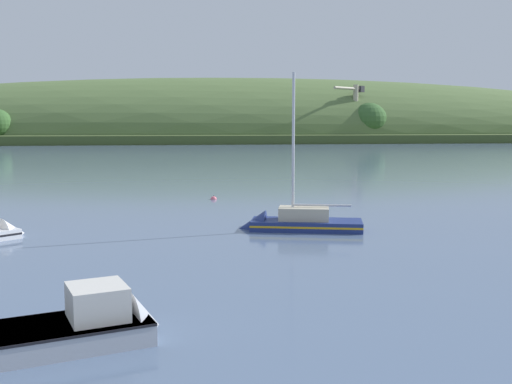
# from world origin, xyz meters

# --- Properties ---
(far_shoreline_hill) EXTENTS (566.11, 134.53, 55.12)m
(far_shoreline_hill) POSITION_xyz_m (41.36, 257.61, 0.10)
(far_shoreline_hill) COLOR #3C4E24
(far_shoreline_hill) RESTS_ON ground
(dockside_crane) EXTENTS (15.58, 10.34, 22.74)m
(dockside_crane) POSITION_xyz_m (75.65, 220.65, 11.40)
(dockside_crane) COLOR #4C4C51
(dockside_crane) RESTS_ON ground
(sailboat_near_mooring) EXTENTS (8.70, 5.11, 11.73)m
(sailboat_near_mooring) POSITION_xyz_m (-1.31, 34.02, 0.17)
(sailboat_near_mooring) COLOR navy
(sailboat_near_mooring) RESTS_ON ground
(fishing_boat_moored) EXTENTS (6.62, 4.02, 3.94)m
(fishing_boat_moored) POSITION_xyz_m (-13.41, 15.44, 0.42)
(fishing_boat_moored) COLOR #ADB2BC
(fishing_boat_moored) RESTS_ON ground
(mooring_buoy_midchannel) EXTENTS (0.59, 0.59, 0.67)m
(mooring_buoy_midchannel) POSITION_xyz_m (-4.31, 51.05, 0.00)
(mooring_buoy_midchannel) COLOR #E06675
(mooring_buoy_midchannel) RESTS_ON ground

